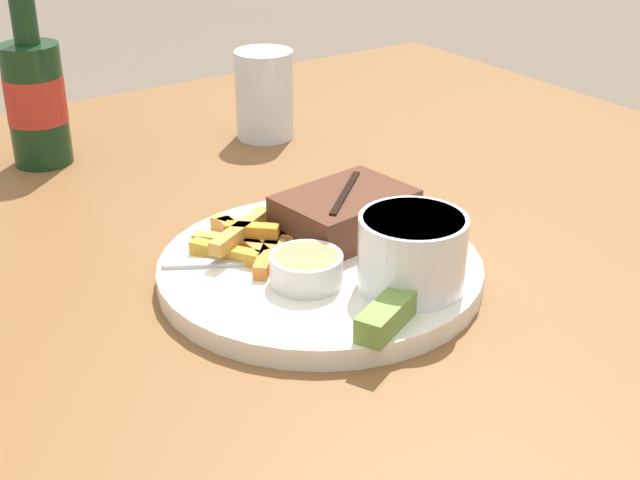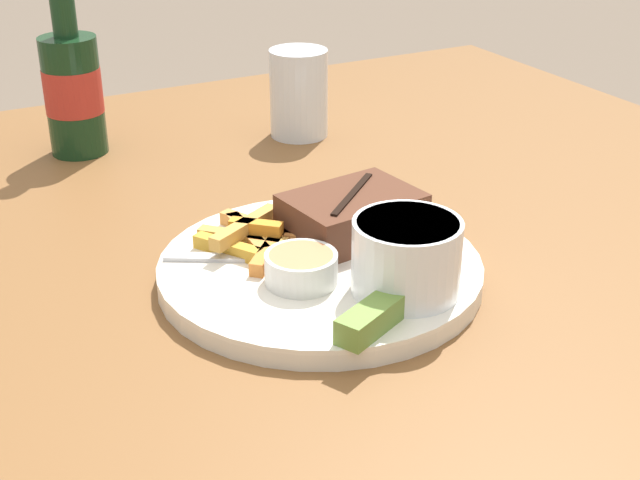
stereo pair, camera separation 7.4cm
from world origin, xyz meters
The scene contains 11 objects.
dining_table centered at (0.00, 0.00, 0.66)m, with size 1.21×1.21×0.74m.
dinner_plate centered at (0.00, 0.00, 0.74)m, with size 0.27×0.27×0.02m.
steak_portion centered at (0.05, 0.03, 0.77)m, with size 0.12×0.10×0.04m.
fries_pile centered at (-0.03, 0.05, 0.76)m, with size 0.12×0.12×0.02m.
coleslaw_cup centered at (0.04, -0.08, 0.79)m, with size 0.09×0.09×0.06m.
dipping_sauce_cup centered at (-0.03, -0.02, 0.77)m, with size 0.06×0.06×0.02m.
pickle_spear centered at (-0.01, -0.11, 0.76)m, with size 0.08×0.05×0.02m.
fork_utensil centered at (-0.06, 0.04, 0.76)m, with size 0.12×0.08×0.00m.
knife_utensil centered at (0.01, 0.03, 0.76)m, with size 0.10×0.15×0.01m.
beer_bottle centered at (-0.10, 0.40, 0.81)m, with size 0.07×0.07×0.22m.
drinking_glass centered at (0.15, 0.34, 0.79)m, with size 0.07×0.07×0.11m.
Camera 1 is at (-0.37, -0.55, 1.10)m, focal length 50.00 mm.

